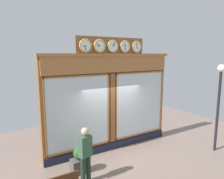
% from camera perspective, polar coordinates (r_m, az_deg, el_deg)
% --- Properties ---
extents(shop_facade, '(5.46, 0.42, 4.35)m').
position_cam_1_polar(shop_facade, '(8.20, -0.46, -3.15)').
color(shop_facade, brown).
rests_on(shop_facade, ground_plane).
extents(pedestrian, '(0.40, 0.30, 1.69)m').
position_cam_1_polar(pedestrian, '(6.38, -7.23, -16.63)').
color(pedestrian, '#1C2F21').
rests_on(pedestrian, ground_plane).
extents(street_lamp, '(0.28, 0.28, 3.36)m').
position_cam_1_polar(street_lamp, '(8.91, 27.01, -1.16)').
color(street_lamp, black).
rests_on(street_lamp, ground_plane).
extents(planter_box, '(0.56, 0.36, 0.46)m').
position_cam_1_polar(planter_box, '(7.19, -8.63, -19.74)').
color(planter_box, '#4C4742').
rests_on(planter_box, ground_plane).
extents(planter_shrub, '(0.41, 0.41, 0.41)m').
position_cam_1_polar(planter_shrub, '(6.99, -8.73, -16.61)').
color(planter_shrub, '#285623').
rests_on(planter_shrub, planter_box).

